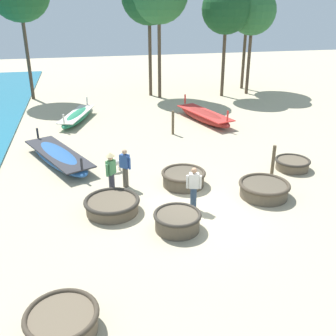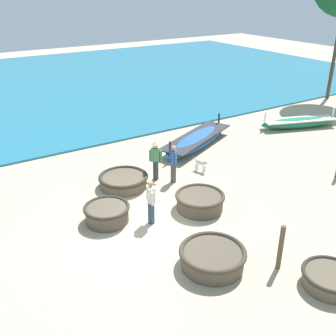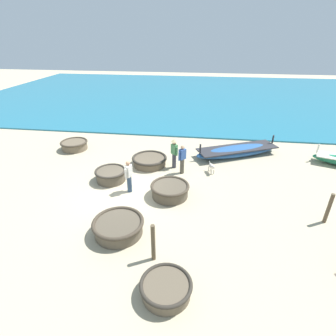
{
  "view_description": "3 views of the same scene",
  "coord_description": "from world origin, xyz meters",
  "px_view_note": "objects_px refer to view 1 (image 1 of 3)",
  "views": [
    {
      "loc": [
        -3.47,
        -11.51,
        6.87
      ],
      "look_at": [
        -0.47,
        2.26,
        0.72
      ],
      "focal_mm": 42.0,
      "sensor_mm": 36.0,
      "label": 1
    },
    {
      "loc": [
        9.67,
        -5.27,
        7.25
      ],
      "look_at": [
        -1.74,
        1.94,
        0.9
      ],
      "focal_mm": 42.0,
      "sensor_mm": 36.0,
      "label": 2
    },
    {
      "loc": [
        10.03,
        3.35,
        6.66
      ],
      "look_at": [
        -1.15,
        1.83,
        0.75
      ],
      "focal_mm": 28.0,
      "sensor_mm": 36.0,
      "label": 3
    }
  ],
  "objects_px": {
    "coracle_beside_post": "(264,189)",
    "long_boat_white_hull": "(77,117)",
    "long_boat_green_hull": "(204,116)",
    "mooring_post_shoreline": "(273,162)",
    "tree_leftmost": "(226,9)",
    "coracle_front_right": "(177,221)",
    "coracle_front_left": "(112,205)",
    "coracle_tilted": "(62,321)",
    "coracle_center": "(292,164)",
    "long_boat_red_hull": "(58,156)",
    "coracle_nearest": "(184,178)",
    "dog": "(117,163)",
    "mooring_post_inland": "(173,123)",
    "fisherman_with_hat": "(194,187)",
    "tree_left_mid": "(253,11)",
    "fisherman_standing_right": "(125,167)",
    "fisherman_hauling": "(111,170)",
    "tree_tall_back": "(248,0)"
  },
  "relations": [
    {
      "from": "long_boat_green_hull",
      "to": "mooring_post_shoreline",
      "type": "relative_size",
      "value": 3.56
    },
    {
      "from": "coracle_nearest",
      "to": "long_boat_white_hull",
      "type": "distance_m",
      "value": 10.6
    },
    {
      "from": "coracle_nearest",
      "to": "dog",
      "type": "relative_size",
      "value": 2.68
    },
    {
      "from": "coracle_center",
      "to": "mooring_post_inland",
      "type": "bearing_deg",
      "value": 124.92
    },
    {
      "from": "fisherman_with_hat",
      "to": "tree_tall_back",
      "type": "xyz_separation_m",
      "value": [
        9.27,
        18.41,
        5.84
      ]
    },
    {
      "from": "coracle_nearest",
      "to": "dog",
      "type": "xyz_separation_m",
      "value": [
        -2.45,
        1.89,
        0.05
      ]
    },
    {
      "from": "fisherman_with_hat",
      "to": "dog",
      "type": "height_order",
      "value": "fisherman_with_hat"
    },
    {
      "from": "tree_tall_back",
      "to": "coracle_center",
      "type": "bearing_deg",
      "value": -104.53
    },
    {
      "from": "long_boat_white_hull",
      "to": "tree_leftmost",
      "type": "bearing_deg",
      "value": 22.92
    },
    {
      "from": "coracle_center",
      "to": "fisherman_standing_right",
      "type": "distance_m",
      "value": 7.28
    },
    {
      "from": "coracle_front_right",
      "to": "mooring_post_shoreline",
      "type": "height_order",
      "value": "mooring_post_shoreline"
    },
    {
      "from": "coracle_front_right",
      "to": "long_boat_white_hull",
      "type": "distance_m",
      "value": 13.25
    },
    {
      "from": "mooring_post_inland",
      "to": "tree_leftmost",
      "type": "height_order",
      "value": "tree_leftmost"
    },
    {
      "from": "coracle_center",
      "to": "fisherman_hauling",
      "type": "relative_size",
      "value": 0.9
    },
    {
      "from": "coracle_center",
      "to": "fisherman_with_hat",
      "type": "distance_m",
      "value": 5.71
    },
    {
      "from": "coracle_front_left",
      "to": "long_boat_green_hull",
      "type": "xyz_separation_m",
      "value": [
        6.33,
        9.71,
        0.07
      ]
    },
    {
      "from": "mooring_post_inland",
      "to": "coracle_center",
      "type": "bearing_deg",
      "value": -55.08
    },
    {
      "from": "coracle_front_left",
      "to": "fisherman_standing_right",
      "type": "relative_size",
      "value": 1.24
    },
    {
      "from": "mooring_post_inland",
      "to": "tree_tall_back",
      "type": "relative_size",
      "value": 0.15
    },
    {
      "from": "fisherman_hauling",
      "to": "coracle_front_right",
      "type": "bearing_deg",
      "value": -58.43
    },
    {
      "from": "coracle_beside_post",
      "to": "tree_leftmost",
      "type": "bearing_deg",
      "value": 76.03
    },
    {
      "from": "coracle_front_right",
      "to": "long_boat_red_hull",
      "type": "bearing_deg",
      "value": 120.95
    },
    {
      "from": "coracle_beside_post",
      "to": "coracle_front_left",
      "type": "bearing_deg",
      "value": 179.66
    },
    {
      "from": "long_boat_green_hull",
      "to": "coracle_tilted",
      "type": "bearing_deg",
      "value": -117.9
    },
    {
      "from": "coracle_beside_post",
      "to": "long_boat_white_hull",
      "type": "height_order",
      "value": "long_boat_white_hull"
    },
    {
      "from": "coracle_nearest",
      "to": "long_boat_white_hull",
      "type": "bearing_deg",
      "value": 112.58
    },
    {
      "from": "long_boat_white_hull",
      "to": "fisherman_standing_right",
      "type": "height_order",
      "value": "fisherman_standing_right"
    },
    {
      "from": "coracle_center",
      "to": "coracle_tilted",
      "type": "relative_size",
      "value": 0.9
    },
    {
      "from": "coracle_beside_post",
      "to": "coracle_front_right",
      "type": "bearing_deg",
      "value": -157.37
    },
    {
      "from": "fisherman_with_hat",
      "to": "tree_left_mid",
      "type": "height_order",
      "value": "tree_left_mid"
    },
    {
      "from": "coracle_beside_post",
      "to": "long_boat_white_hull",
      "type": "distance_m",
      "value": 13.22
    },
    {
      "from": "coracle_center",
      "to": "fisherman_hauling",
      "type": "height_order",
      "value": "fisherman_hauling"
    },
    {
      "from": "fisherman_with_hat",
      "to": "coracle_front_left",
      "type": "bearing_deg",
      "value": 172.43
    },
    {
      "from": "mooring_post_shoreline",
      "to": "tree_tall_back",
      "type": "distance_m",
      "value": 18.41
    },
    {
      "from": "coracle_front_right",
      "to": "mooring_post_shoreline",
      "type": "distance_m",
      "value": 5.66
    },
    {
      "from": "coracle_center",
      "to": "long_boat_red_hull",
      "type": "distance_m",
      "value": 10.34
    },
    {
      "from": "coracle_front_right",
      "to": "long_boat_green_hull",
      "type": "bearing_deg",
      "value": 68.78
    },
    {
      "from": "coracle_front_left",
      "to": "dog",
      "type": "bearing_deg",
      "value": 81.84
    },
    {
      "from": "tree_leftmost",
      "to": "coracle_front_left",
      "type": "bearing_deg",
      "value": -121.19
    },
    {
      "from": "coracle_front_right",
      "to": "long_boat_red_hull",
      "type": "height_order",
      "value": "long_boat_red_hull"
    },
    {
      "from": "coracle_beside_post",
      "to": "mooring_post_inland",
      "type": "xyz_separation_m",
      "value": [
        -1.69,
        7.81,
        0.34
      ]
    },
    {
      "from": "mooring_post_shoreline",
      "to": "tree_tall_back",
      "type": "relative_size",
      "value": 0.16
    },
    {
      "from": "long_boat_white_hull",
      "to": "coracle_nearest",
      "type": "bearing_deg",
      "value": -67.42
    },
    {
      "from": "long_boat_green_hull",
      "to": "tree_left_mid",
      "type": "bearing_deg",
      "value": 50.19
    },
    {
      "from": "long_boat_white_hull",
      "to": "coracle_tilted",
      "type": "bearing_deg",
      "value": -91.41
    },
    {
      "from": "long_boat_green_hull",
      "to": "fisherman_hauling",
      "type": "relative_size",
      "value": 2.97
    },
    {
      "from": "coracle_front_left",
      "to": "coracle_tilted",
      "type": "bearing_deg",
      "value": -106.6
    },
    {
      "from": "coracle_beside_post",
      "to": "coracle_tilted",
      "type": "relative_size",
      "value": 1.14
    },
    {
      "from": "coracle_nearest",
      "to": "long_boat_green_hull",
      "type": "relative_size",
      "value": 0.35
    },
    {
      "from": "coracle_front_left",
      "to": "coracle_beside_post",
      "type": "relative_size",
      "value": 1.02
    }
  ]
}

